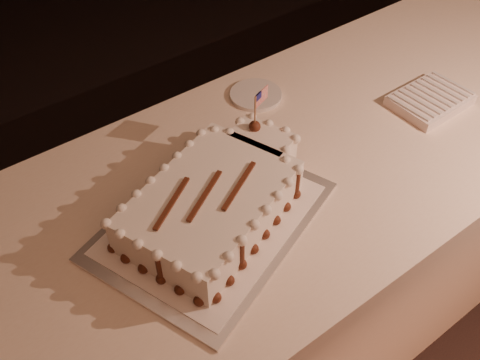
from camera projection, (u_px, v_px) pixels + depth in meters
banquet_table at (292, 244)px, 1.63m from camera, size 2.40×0.80×0.75m
cake_board at (212, 220)px, 1.20m from camera, size 0.61×0.53×0.01m
doily at (211, 219)px, 1.20m from camera, size 0.54×0.48×0.00m
sheet_cake at (218, 197)px, 1.18m from camera, size 0.50×0.37×0.19m
napkin_stack at (430, 100)px, 1.49m from camera, size 0.21×0.15×0.03m
side_plate at (256, 95)px, 1.53m from camera, size 0.15×0.15×0.01m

